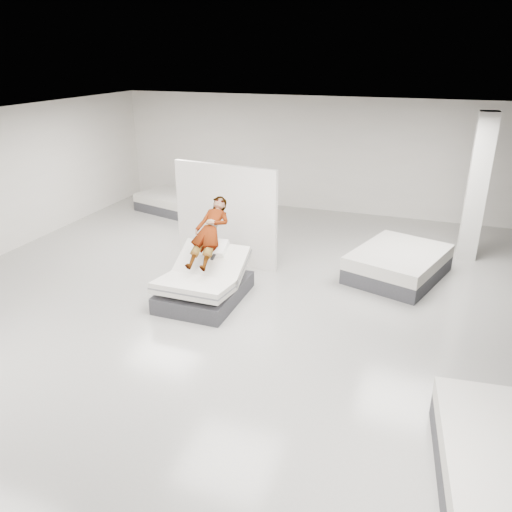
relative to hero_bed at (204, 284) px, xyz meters
name	(u,v)px	position (x,y,z in m)	size (l,w,h in m)	color
room	(223,234)	(0.68, -0.61, 1.28)	(14.00, 14.04, 3.20)	#A6A39D
hero_bed	(204,284)	(0.00, 0.00, 0.00)	(1.35, 1.77, 1.01)	#3C3D42
person	(210,240)	(0.00, 0.31, 0.76)	(0.57, 0.38, 1.57)	slate
remote	(213,257)	(0.22, -0.04, 0.59)	(0.05, 0.14, 0.03)	black
divider_panel	(225,215)	(-0.32, 1.82, 0.76)	(2.38, 0.11, 2.16)	white
flat_bed_right_far	(398,264)	(3.31, 2.27, -0.04)	(2.13, 2.46, 0.57)	#3C3D42
flat_bed_left_far	(173,202)	(-3.30, 4.89, -0.07)	(2.11, 1.79, 0.50)	#3C3D42
column	(477,188)	(4.68, 3.89, 1.28)	(0.40, 0.40, 3.20)	silver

